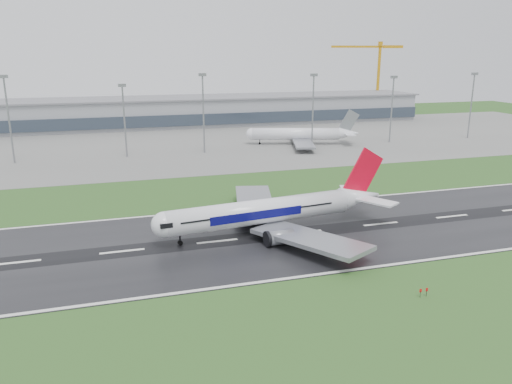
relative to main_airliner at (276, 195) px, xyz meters
name	(u,v)px	position (x,y,z in m)	size (l,w,h in m)	color
ground	(381,224)	(25.57, -2.99, -8.51)	(520.00, 520.00, 0.00)	#254C1C
runway	(381,224)	(25.57, -2.99, -8.46)	(400.00, 45.00, 0.10)	black
apron	(244,140)	(25.57, 122.01, -8.47)	(400.00, 130.00, 0.08)	slate
terminal	(216,111)	(25.57, 182.01, -1.01)	(240.00, 36.00, 15.00)	gray
main_airliner	(276,195)	(0.00, 0.00, 0.00)	(56.95, 54.24, 16.81)	white
parked_airliner	(300,128)	(46.84, 103.89, -0.94)	(51.11, 47.58, 14.98)	white
tower_crane	(378,79)	(138.39, 197.01, 14.83)	(47.50, 2.59, 46.68)	#C9870E
floodmast_0	(9,122)	(-69.63, 97.01, 6.96)	(0.64, 0.64, 30.94)	gray
floodmast_1	(125,123)	(-28.99, 97.01, 5.07)	(0.64, 0.64, 27.15)	gray
floodmast_2	(203,115)	(2.05, 97.01, 6.87)	(0.64, 0.64, 30.75)	gray
floodmast_3	(313,112)	(49.74, 97.01, 6.54)	(0.64, 0.64, 30.09)	gray
floodmast_4	(392,111)	(88.22, 97.01, 5.87)	(0.64, 0.64, 28.75)	gray
floodmast_5	(471,107)	(131.00, 97.01, 6.33)	(0.64, 0.64, 29.67)	gray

